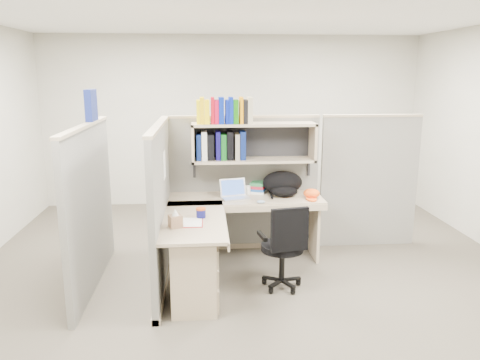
{
  "coord_description": "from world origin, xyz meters",
  "views": [
    {
      "loc": [
        -0.46,
        -4.54,
        2.11
      ],
      "look_at": [
        -0.09,
        0.25,
        1.01
      ],
      "focal_mm": 35.0,
      "sensor_mm": 36.0,
      "label": 1
    }
  ],
  "objects": [
    {
      "name": "room_shell",
      "position": [
        0.0,
        0.0,
        1.62
      ],
      "size": [
        6.0,
        6.0,
        6.0
      ],
      "color": "#A8A598",
      "rests_on": "ground"
    },
    {
      "name": "backpack",
      "position": [
        0.44,
        0.63,
        0.87
      ],
      "size": [
        0.56,
        0.5,
        0.27
      ],
      "primitive_type": null,
      "rotation": [
        0.0,
        0.0,
        -0.35
      ],
      "color": "black",
      "rests_on": "desk"
    },
    {
      "name": "mouse",
      "position": [
        0.14,
        0.31,
        0.75
      ],
      "size": [
        0.11,
        0.09,
        0.03
      ],
      "primitive_type": "ellipsoid",
      "rotation": [
        0.0,
        0.0,
        0.38
      ],
      "color": "#829EB8",
      "rests_on": "desk"
    },
    {
      "name": "snack_canister",
      "position": [
        -0.5,
        -0.15,
        0.78
      ],
      "size": [
        0.1,
        0.1,
        0.1
      ],
      "color": "#0E1056",
      "rests_on": "desk"
    },
    {
      "name": "loose_paper",
      "position": [
        -0.6,
        -0.3,
        0.73
      ],
      "size": [
        0.21,
        0.28,
        0.0
      ],
      "primitive_type": null,
      "rotation": [
        0.0,
        0.0,
        -0.01
      ],
      "color": "white",
      "rests_on": "desk"
    },
    {
      "name": "orange_cap",
      "position": [
        0.74,
        0.5,
        0.78
      ],
      "size": [
        0.23,
        0.25,
        0.1
      ],
      "primitive_type": null,
      "rotation": [
        0.0,
        0.0,
        -0.23
      ],
      "color": "#FF5916",
      "rests_on": "desk"
    },
    {
      "name": "tissue_box",
      "position": [
        -0.73,
        -0.43,
        0.82
      ],
      "size": [
        0.14,
        0.14,
        0.18
      ],
      "primitive_type": null,
      "rotation": [
        0.0,
        0.0,
        0.37
      ],
      "color": "#997456",
      "rests_on": "desk"
    },
    {
      "name": "ground",
      "position": [
        0.0,
        0.0,
        0.0
      ],
      "size": [
        6.0,
        6.0,
        0.0
      ],
      "primitive_type": "plane",
      "color": "#3B352E",
      "rests_on": "ground"
    },
    {
      "name": "book_stack",
      "position": [
        0.17,
        0.8,
        0.79
      ],
      "size": [
        0.26,
        0.3,
        0.12
      ],
      "primitive_type": null,
      "rotation": [
        0.0,
        0.0,
        -0.37
      ],
      "color": "slate",
      "rests_on": "desk"
    },
    {
      "name": "cubicle",
      "position": [
        -0.37,
        0.45,
        0.91
      ],
      "size": [
        3.79,
        1.84,
        1.95
      ],
      "color": "#5C5C58",
      "rests_on": "ground"
    },
    {
      "name": "desk",
      "position": [
        -0.41,
        -0.29,
        0.44
      ],
      "size": [
        1.74,
        1.75,
        0.73
      ],
      "color": "tan",
      "rests_on": "ground"
    },
    {
      "name": "paper_cup",
      "position": [
        0.03,
        0.71,
        0.78
      ],
      "size": [
        0.09,
        0.09,
        0.1
      ],
      "primitive_type": "cylinder",
      "rotation": [
        0.0,
        0.0,
        0.31
      ],
      "color": "white",
      "rests_on": "desk"
    },
    {
      "name": "laptop",
      "position": [
        -0.12,
        0.52,
        0.84
      ],
      "size": [
        0.37,
        0.37,
        0.22
      ],
      "primitive_type": null,
      "rotation": [
        0.0,
        0.0,
        0.24
      ],
      "color": "silver",
      "rests_on": "desk"
    },
    {
      "name": "task_chair",
      "position": [
        0.3,
        -0.28,
        0.31
      ],
      "size": [
        0.49,
        0.45,
        0.88
      ],
      "color": "black",
      "rests_on": "ground"
    }
  ]
}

